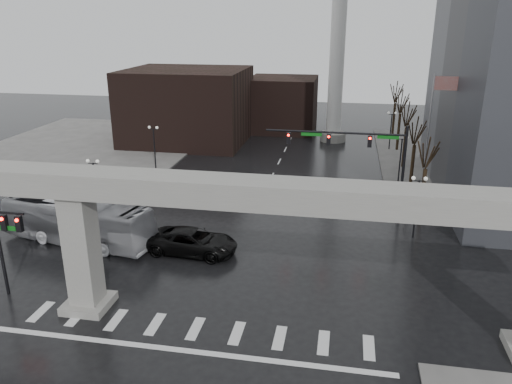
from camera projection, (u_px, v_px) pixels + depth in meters
The scene contains 23 objects.
ground at pixel (200, 319), 29.09m from camera, with size 160.00×160.00×0.00m, color black.
sidewalk_ne at pixel (503, 167), 58.09m from camera, with size 28.00×36.00×0.15m, color slate.
sidewalk_nw at pixel (89, 147), 66.86m from camera, with size 28.00×36.00×0.15m, color slate.
elevated_guideway at pixel (219, 210), 26.59m from camera, with size 48.00×2.60×8.70m.
building_far_left at pixel (187, 106), 68.77m from camera, with size 16.00×14.00×10.00m, color black.
building_far_mid at pixel (283, 104), 76.35m from camera, with size 10.00×10.00×8.00m, color black.
smokestack at pixel (338, 43), 66.33m from camera, with size 3.60×3.60×30.00m.
signal_mast_arm at pixel (360, 149), 43.08m from camera, with size 12.12×0.43×8.00m.
signal_left_pole at pixel (6, 236), 30.27m from camera, with size 2.30×0.30×6.00m.
flagpole_assembly at pixel (432, 125), 44.42m from camera, with size 2.06×0.12×12.00m.
lamp_right_0 at pixel (418, 197), 38.65m from camera, with size 1.22×0.32×5.11m.
lamp_right_1 at pixel (401, 151), 51.64m from camera, with size 1.22×0.32×5.11m.
lamp_right_2 at pixel (391, 124), 64.63m from camera, with size 1.22×0.32×5.11m.
lamp_left_0 at pixel (94, 178), 43.21m from camera, with size 1.22×0.32×5.11m.
lamp_left_1 at pixel (154, 140), 56.20m from camera, with size 1.22×0.32×5.11m.
lamp_left_2 at pixel (191, 117), 69.19m from camera, with size 1.22×0.32×5.11m.
tree_right_0 at pixel (423, 189), 42.43m from camera, with size 1.09×1.58×7.50m.
tree_right_1 at pixel (413, 163), 49.83m from camera, with size 1.09×1.61×7.67m.
tree_right_2 at pixel (405, 143), 57.24m from camera, with size 1.10×1.63×7.85m.
tree_right_3 at pixel (399, 128), 64.64m from camera, with size 1.11×1.66×8.02m.
tree_right_4 at pixel (394, 116), 72.04m from camera, with size 1.12×1.69×8.19m.
pickup_truck at pixel (193, 242), 36.90m from camera, with size 3.06×6.63×1.84m, color black.
city_bus at pixel (78, 221), 38.40m from camera, with size 2.96×12.64×3.52m, color #B5B5BA.
Camera 1 is at (7.66, -24.00, 16.65)m, focal length 35.00 mm.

